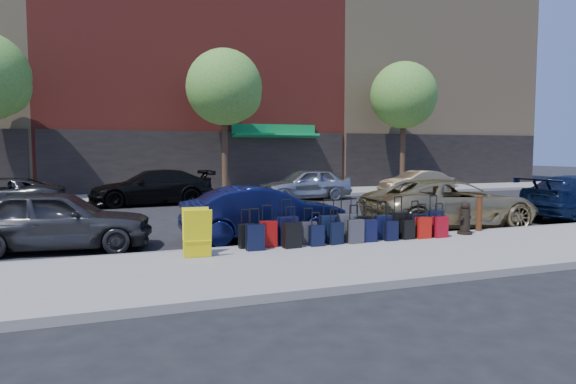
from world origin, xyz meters
name	(u,v)px	position (x,y,z in m)	size (l,w,h in m)	color
ground	(280,222)	(0.00, 0.00, 0.00)	(120.00, 120.00, 0.00)	black
sidewalk_near	(383,258)	(0.00, -6.50, 0.07)	(60.00, 4.00, 0.15)	gray
sidewalk_far	(213,195)	(0.00, 10.00, 0.07)	(60.00, 4.00, 0.15)	gray
curb_near	(341,242)	(0.00, -4.48, 0.07)	(60.00, 0.08, 0.15)	gray
curb_far	(223,199)	(0.00, 7.98, 0.07)	(60.00, 0.08, 0.15)	gray
building_center	(184,32)	(0.00, 17.99, 9.98)	(17.00, 12.85, 20.00)	maroon
building_right	(397,63)	(16.00, 17.99, 8.98)	(15.00, 12.12, 18.00)	#9A835E
tree_center	(227,89)	(0.64, 9.50, 5.41)	(3.80, 3.80, 7.27)	black
tree_right	(406,97)	(11.14, 9.50, 5.41)	(3.80, 3.80, 7.27)	black
suitcase_front_0	(247,236)	(-2.52, -4.79, 0.43)	(0.37, 0.20, 0.88)	black
suitcase_front_1	(268,234)	(-2.03, -4.83, 0.45)	(0.42, 0.27, 0.96)	maroon
suitcase_front_2	(288,231)	(-1.53, -4.79, 0.49)	(0.47, 0.29, 1.07)	black
suitcase_front_3	(309,233)	(-1.01, -4.82, 0.42)	(0.38, 0.25, 0.85)	#343539
suitcase_front_4	(329,229)	(-0.47, -4.81, 0.48)	(0.46, 0.30, 1.05)	black
suitcase_front_5	(347,227)	(0.01, -4.79, 0.49)	(0.48, 0.31, 1.08)	#3C3D42
suitcase_front_6	(362,228)	(0.45, -4.75, 0.45)	(0.41, 0.24, 0.95)	black
suitcase_front_7	(383,227)	(0.98, -4.85, 0.45)	(0.41, 0.24, 0.96)	black
suitcase_front_8	(400,225)	(1.50, -4.81, 0.48)	(0.47, 0.32, 1.05)	black
suitcase_front_9	(416,225)	(2.01, -4.80, 0.44)	(0.41, 0.27, 0.92)	black
suitcase_front_10	(435,223)	(2.58, -4.81, 0.48)	(0.47, 0.32, 1.05)	black
suitcase_back_0	(255,237)	(-2.43, -5.11, 0.44)	(0.40, 0.24, 0.93)	black
suitcase_back_2	(292,235)	(-1.57, -5.14, 0.44)	(0.42, 0.27, 0.94)	black
suitcase_back_3	(316,236)	(-0.95, -5.14, 0.40)	(0.33, 0.19, 0.78)	black
suitcase_back_4	(335,233)	(-0.45, -5.09, 0.41)	(0.38, 0.27, 0.84)	black
suitcase_back_5	(355,231)	(0.06, -5.12, 0.44)	(0.40, 0.24, 0.92)	#37373C
suitcase_back_6	(369,231)	(0.45, -5.07, 0.42)	(0.38, 0.23, 0.87)	black
suitcase_back_7	(391,231)	(1.04, -5.13, 0.39)	(0.34, 0.20, 0.78)	black
suitcase_back_8	(408,230)	(1.55, -5.10, 0.39)	(0.33, 0.20, 0.77)	black
suitcase_back_9	(423,228)	(1.98, -5.13, 0.42)	(0.37, 0.22, 0.87)	#B0120B
suitcase_back_10	(440,227)	(2.47, -5.17, 0.42)	(0.37, 0.22, 0.87)	maroon
fire_hydrant	(465,219)	(3.42, -4.96, 0.55)	(0.45, 0.39, 0.87)	black
bollard	(479,213)	(4.14, -4.66, 0.65)	(0.18, 0.18, 0.98)	#38190C
display_rack	(197,233)	(-3.76, -5.34, 0.65)	(0.61, 0.66, 1.01)	yellow
car_near_0	(56,220)	(-6.57, -2.80, 0.74)	(1.74, 4.31, 1.47)	#333335
car_near_1	(264,213)	(-1.56, -3.07, 0.71)	(1.51, 4.32, 1.42)	#0D123C
car_near_2	(451,204)	(4.41, -3.12, 0.74)	(2.46, 5.34, 1.48)	tan
car_far_1	(152,187)	(-3.38, 6.95, 0.76)	(2.14, 5.25, 1.52)	black
car_far_2	(305,184)	(3.66, 6.60, 0.76)	(1.80, 4.48, 1.53)	#AEB1B5
car_far_3	(416,183)	(10.11, 6.84, 0.66)	(1.39, 4.00, 1.32)	tan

